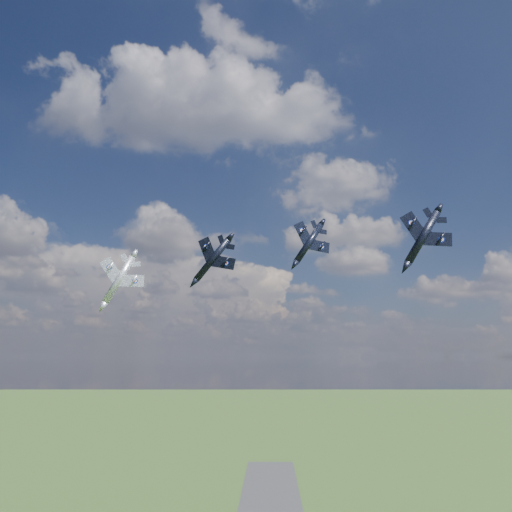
# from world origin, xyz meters

# --- Properties ---
(jet_lead_navy) EXTENTS (10.85, 13.94, 7.74)m
(jet_lead_navy) POSITION_xyz_m (-9.75, 6.80, 81.34)
(jet_lead_navy) COLOR black
(jet_right_navy) EXTENTS (9.72, 13.18, 7.09)m
(jet_right_navy) POSITION_xyz_m (24.04, -5.00, 82.34)
(jet_right_navy) COLOR black
(jet_high_navy) EXTENTS (14.32, 16.64, 8.10)m
(jet_high_navy) POSITION_xyz_m (8.68, 21.95, 87.72)
(jet_high_navy) COLOR black
(jet_left_silver) EXTENTS (13.84, 17.07, 7.83)m
(jet_left_silver) POSITION_xyz_m (-31.37, 22.84, 80.30)
(jet_left_silver) COLOR #A0A1AA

